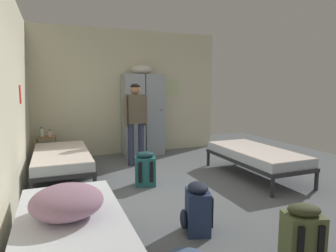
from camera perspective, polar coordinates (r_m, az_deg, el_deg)
ground_plane at (r=4.59m, az=1.29°, el=-12.28°), size 8.78×8.78×0.00m
room_backdrop at (r=5.23m, az=-16.40°, el=5.92°), size 4.39×5.55×2.87m
locker_bank at (r=6.74m, az=-4.96°, el=2.53°), size 0.90×0.55×2.07m
shelf_unit at (r=6.45m, az=-22.59°, el=-3.85°), size 0.38×0.30×0.57m
bed_left_rear at (r=5.26m, az=-20.07°, el=-5.82°), size 0.90×1.90×0.49m
bed_left_front at (r=2.66m, az=-18.24°, el=-19.07°), size 0.90×1.90×0.49m
bed_right at (r=5.36m, az=16.73°, el=-5.45°), size 0.90×1.90×0.49m
bedding_heap at (r=2.63m, az=-19.12°, el=-13.72°), size 0.59×0.62×0.26m
person_traveler at (r=5.83m, az=-6.31°, el=1.85°), size 0.51×0.27×1.63m
water_bottle at (r=6.42m, az=-23.44°, el=-1.13°), size 0.08×0.08×0.20m
lotion_bottle at (r=6.36m, az=-22.10°, el=-1.35°), size 0.05×0.05×0.14m
backpack_navy at (r=3.27m, az=5.63°, el=-15.81°), size 0.39×0.38×0.55m
backpack_teal at (r=4.71m, az=-4.48°, el=-8.43°), size 0.37×0.38×0.55m
backpack_olive at (r=2.99m, az=24.67°, el=-18.82°), size 0.38×0.39×0.55m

